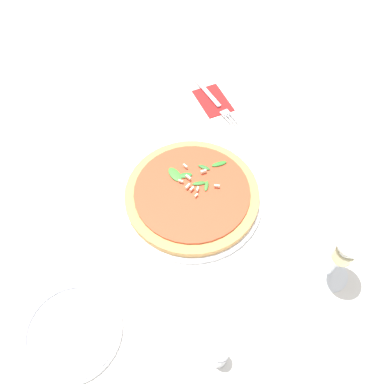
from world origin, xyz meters
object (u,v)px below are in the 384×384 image
(side_plate_white, at_px, (72,332))
(pizza_arugula_main, at_px, (192,195))
(wine_glass, at_px, (346,252))
(shaker_pepper, at_px, (219,356))
(fork, at_px, (214,101))

(side_plate_white, bearing_deg, pizza_arugula_main, 113.81)
(wine_glass, bearing_deg, shaker_pepper, -84.52)
(wine_glass, relative_size, side_plate_white, 0.84)
(pizza_arugula_main, distance_m, fork, 0.33)
(wine_glass, xyz_separation_m, shaker_pepper, (0.03, -0.29, -0.08))
(pizza_arugula_main, xyz_separation_m, side_plate_white, (0.15, -0.35, -0.01))
(wine_glass, distance_m, side_plate_white, 0.54)
(pizza_arugula_main, xyz_separation_m, fork, (-0.25, 0.22, -0.01))
(pizza_arugula_main, relative_size, wine_glass, 2.08)
(side_plate_white, bearing_deg, shaker_pepper, 51.02)
(fork, xyz_separation_m, shaker_pepper, (0.58, -0.35, 0.03))
(side_plate_white, xyz_separation_m, shaker_pepper, (0.18, 0.22, 0.02))
(fork, bearing_deg, side_plate_white, -54.82)
(wine_glass, height_order, side_plate_white, wine_glass)
(shaker_pepper, bearing_deg, fork, 149.34)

